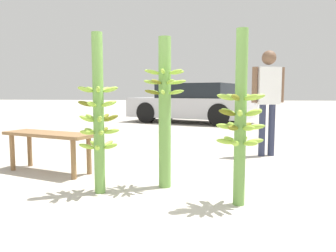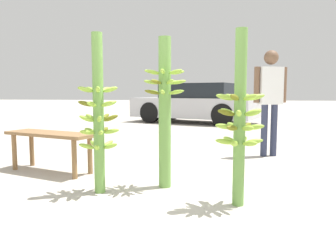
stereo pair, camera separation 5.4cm
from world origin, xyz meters
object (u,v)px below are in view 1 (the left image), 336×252
object	(u,v)px
parked_car	(192,103)
banana_stalk_center	(165,109)
banana_stalk_left	(99,115)
banana_stalk_right	(240,119)
market_bench	(49,139)
vendor_person	(268,92)

from	to	relation	value
parked_car	banana_stalk_center	bearing A→B (deg)	-159.13
banana_stalk_left	banana_stalk_right	world-z (taller)	banana_stalk_left
banana_stalk_left	parked_car	xyz separation A→B (m)	(0.48, 7.94, -0.14)
banana_stalk_left	banana_stalk_right	bearing A→B (deg)	-7.55
market_bench	parked_car	world-z (taller)	parked_car
banana_stalk_right	parked_car	bearing A→B (deg)	96.26
banana_stalk_center	vendor_person	size ratio (longest dim) A/B	0.95
vendor_person	banana_stalk_center	bearing A→B (deg)	-145.10
banana_stalk_right	market_bench	distance (m)	2.50
banana_stalk_right	parked_car	distance (m)	8.17
banana_stalk_center	parked_car	xyz separation A→B (m)	(-0.15, 7.65, -0.19)
market_bench	banana_stalk_left	bearing A→B (deg)	-20.69
banana_stalk_left	vendor_person	distance (m)	3.01
banana_stalk_right	market_bench	size ratio (longest dim) A/B	1.19
banana_stalk_left	market_bench	distance (m)	1.24
market_bench	parked_car	size ratio (longest dim) A/B	0.29
banana_stalk_right	market_bench	xyz separation A→B (m)	(-2.29, 0.93, -0.36)
banana_stalk_right	market_bench	world-z (taller)	banana_stalk_right
vendor_person	parked_car	xyz separation A→B (m)	(-1.52, 5.71, -0.37)
banana_stalk_left	parked_car	size ratio (longest dim) A/B	0.36
banana_stalk_center	market_bench	world-z (taller)	banana_stalk_center
banana_stalk_left	banana_stalk_center	world-z (taller)	banana_stalk_left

